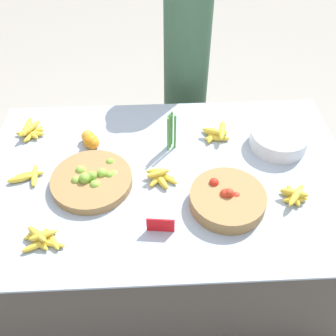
# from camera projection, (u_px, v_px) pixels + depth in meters

# --- Properties ---
(ground_plane) EXTENTS (12.00, 12.00, 0.00)m
(ground_plane) POSITION_uv_depth(u_px,v_px,m) (168.00, 256.00, 2.47)
(ground_plane) COLOR #A39E93
(market_table) EXTENTS (1.82, 1.18, 0.74)m
(market_table) POSITION_uv_depth(u_px,v_px,m) (168.00, 220.00, 2.21)
(market_table) COLOR #4C4742
(market_table) RESTS_ON ground_plane
(lime_bowl) EXTENTS (0.39, 0.39, 0.08)m
(lime_bowl) POSITION_uv_depth(u_px,v_px,m) (92.00, 180.00, 1.89)
(lime_bowl) COLOR olive
(lime_bowl) RESTS_ON market_table
(tomato_basket) EXTENTS (0.35, 0.35, 0.10)m
(tomato_basket) POSITION_uv_depth(u_px,v_px,m) (227.00, 199.00, 1.79)
(tomato_basket) COLOR olive
(tomato_basket) RESTS_ON market_table
(orange_pile) EXTENTS (0.10, 0.12, 0.08)m
(orange_pile) POSITION_uv_depth(u_px,v_px,m) (91.00, 140.00, 2.07)
(orange_pile) COLOR orange
(orange_pile) RESTS_ON market_table
(metal_bowl) EXTENTS (0.30, 0.30, 0.09)m
(metal_bowl) POSITION_uv_depth(u_px,v_px,m) (278.00, 139.00, 2.07)
(metal_bowl) COLOR silver
(metal_bowl) RESTS_ON market_table
(price_sign) EXTENTS (0.12, 0.02, 0.08)m
(price_sign) POSITION_uv_depth(u_px,v_px,m) (161.00, 225.00, 1.68)
(price_sign) COLOR red
(price_sign) RESTS_ON market_table
(veg_bundle) EXTENTS (0.05, 0.06, 0.21)m
(veg_bundle) POSITION_uv_depth(u_px,v_px,m) (171.00, 131.00, 2.02)
(veg_bundle) COLOR #428438
(veg_bundle) RESTS_ON market_table
(banana_bunch_middle_left) EXTENTS (0.19, 0.13, 0.06)m
(banana_bunch_middle_left) POSITION_uv_depth(u_px,v_px,m) (42.00, 239.00, 1.66)
(banana_bunch_middle_left) COLOR gold
(banana_bunch_middle_left) RESTS_ON market_table
(banana_bunch_front_right) EXTENTS (0.16, 0.18, 0.06)m
(banana_bunch_front_right) POSITION_uv_depth(u_px,v_px,m) (30.00, 131.00, 2.14)
(banana_bunch_front_right) COLOR gold
(banana_bunch_front_right) RESTS_ON market_table
(banana_bunch_front_left) EXTENTS (0.17, 0.15, 0.03)m
(banana_bunch_front_left) POSITION_uv_depth(u_px,v_px,m) (29.00, 176.00, 1.92)
(banana_bunch_front_left) COLOR gold
(banana_bunch_front_left) RESTS_ON market_table
(banana_bunch_back_center) EXTENTS (0.13, 0.16, 0.06)m
(banana_bunch_back_center) POSITION_uv_depth(u_px,v_px,m) (294.00, 196.00, 1.82)
(banana_bunch_back_center) COLOR gold
(banana_bunch_back_center) RESTS_ON market_table
(banana_bunch_front_center) EXTENTS (0.16, 0.16, 0.06)m
(banana_bunch_front_center) POSITION_uv_depth(u_px,v_px,m) (216.00, 134.00, 2.12)
(banana_bunch_front_center) COLOR gold
(banana_bunch_front_center) RESTS_ON market_table
(banana_bunch_middle_right) EXTENTS (0.16, 0.15, 0.06)m
(banana_bunch_middle_right) POSITION_uv_depth(u_px,v_px,m) (160.00, 176.00, 1.91)
(banana_bunch_middle_right) COLOR gold
(banana_bunch_middle_right) RESTS_ON market_table
(vendor_person) EXTENTS (0.29, 0.29, 1.53)m
(vendor_person) POSITION_uv_depth(u_px,v_px,m) (186.00, 80.00, 2.60)
(vendor_person) COLOR #385B42
(vendor_person) RESTS_ON ground_plane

